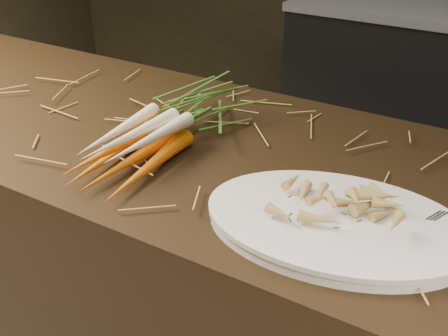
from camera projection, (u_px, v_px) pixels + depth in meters
The scene contains 6 objects.
main_counter at pixel (215, 305), 1.42m from camera, with size 2.40×0.70×0.90m, color black.
straw_bedding at pixel (214, 142), 1.20m from camera, with size 1.40×0.60×0.02m, color olive, non-canonical shape.
root_veg_bunch at pixel (177, 120), 1.21m from camera, with size 0.18×0.52×0.10m.
serving_platter at pixel (335, 225), 0.92m from camera, with size 0.43×0.29×0.02m, color white, non-canonical shape.
roasted_veg_heap at pixel (338, 207), 0.90m from camera, with size 0.21×0.15×0.05m, color #A97E3B, non-canonical shape.
serving_fork at pixel (434, 246), 0.85m from camera, with size 0.01×0.16×0.00m, color silver.
Camera 1 is at (0.58, -0.61, 1.44)m, focal length 45.00 mm.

